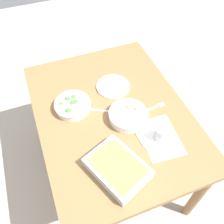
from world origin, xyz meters
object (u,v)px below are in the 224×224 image
object	(u,v)px
stew_bowl	(128,115)
spoon_by_stew	(135,131)
fork_on_table	(154,108)
broccoli_bowl	(72,105)
spoon_by_broccoli	(94,110)
side_plate	(113,86)
baking_dish	(117,168)
drink_cup	(161,134)

from	to	relation	value
stew_bowl	spoon_by_stew	xyz separation A→B (m)	(-0.10, -0.00, -0.03)
stew_bowl	fork_on_table	size ratio (longest dim) A/B	1.30
broccoli_bowl	spoon_by_broccoli	distance (m)	0.13
broccoli_bowl	side_plate	size ratio (longest dim) A/B	1.01
side_plate	baking_dish	bearing A→B (deg)	160.96
broccoli_bowl	drink_cup	bearing A→B (deg)	-133.95
spoon_by_stew	stew_bowl	bearing A→B (deg)	1.83
baking_dish	fork_on_table	bearing A→B (deg)	-49.85
baking_dish	spoon_by_broccoli	size ratio (longest dim) A/B	2.21
broccoli_bowl	spoon_by_stew	world-z (taller)	broccoli_bowl
baking_dish	broccoli_bowl	bearing A→B (deg)	11.81
baking_dish	spoon_by_stew	bearing A→B (deg)	-44.80
drink_cup	spoon_by_stew	size ratio (longest dim) A/B	0.48
fork_on_table	broccoli_bowl	bearing A→B (deg)	69.18
spoon_by_broccoli	baking_dish	bearing A→B (deg)	178.05
spoon_by_stew	fork_on_table	xyz separation A→B (m)	(0.12, -0.18, -0.00)
spoon_by_broccoli	fork_on_table	xyz separation A→B (m)	(-0.12, -0.35, -0.00)
stew_bowl	broccoli_bowl	size ratio (longest dim) A/B	1.04
stew_bowl	drink_cup	xyz separation A→B (m)	(-0.19, -0.11, 0.01)
baking_dish	side_plate	world-z (taller)	baking_dish
side_plate	spoon_by_stew	distance (m)	0.38
broccoli_bowl	fork_on_table	xyz separation A→B (m)	(-0.18, -0.47, -0.03)
broccoli_bowl	fork_on_table	size ratio (longest dim) A/B	1.25
drink_cup	spoon_by_stew	world-z (taller)	drink_cup
broccoli_bowl	side_plate	distance (m)	0.31
spoon_by_stew	drink_cup	bearing A→B (deg)	-128.25
stew_bowl	spoon_by_stew	world-z (taller)	stew_bowl
broccoli_bowl	spoon_by_stew	xyz separation A→B (m)	(-0.30, -0.29, -0.03)
baking_dish	side_plate	bearing A→B (deg)	-19.04
stew_bowl	spoon_by_broccoli	size ratio (longest dim) A/B	1.42
drink_cup	side_plate	world-z (taller)	drink_cup
side_plate	spoon_by_broccoli	bearing A→B (deg)	128.40
stew_bowl	spoon_by_broccoli	distance (m)	0.22
broccoli_bowl	drink_cup	distance (m)	0.55
stew_bowl	baking_dish	xyz separation A→B (m)	(-0.29, 0.18, 0.00)
spoon_by_stew	fork_on_table	distance (m)	0.21
spoon_by_broccoli	stew_bowl	bearing A→B (deg)	-128.32
side_plate	spoon_by_broccoli	size ratio (longest dim) A/B	1.35
fork_on_table	drink_cup	bearing A→B (deg)	162.10
fork_on_table	baking_dish	bearing A→B (deg)	130.15
drink_cup	side_plate	xyz separation A→B (m)	(0.47, 0.10, -0.03)
baking_dish	spoon_by_broccoli	distance (m)	0.42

